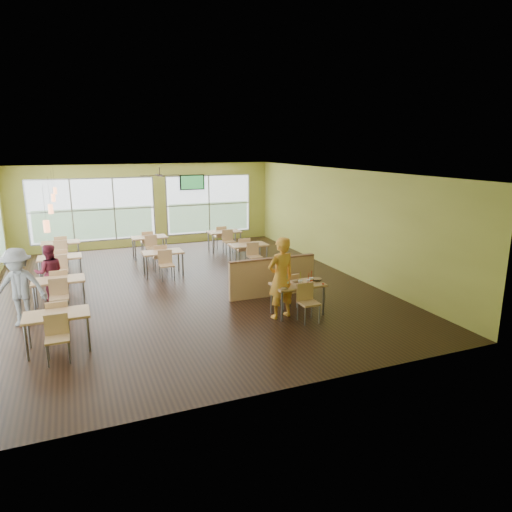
% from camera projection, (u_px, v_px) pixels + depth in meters
% --- Properties ---
extents(room, '(12.00, 12.04, 3.20)m').
position_uv_depth(room, '(183.00, 232.00, 12.42)').
color(room, black).
rests_on(room, ground).
extents(window_bays, '(9.24, 10.24, 2.38)m').
position_uv_depth(window_bays, '(77.00, 225.00, 14.25)').
color(window_bays, white).
rests_on(window_bays, room).
extents(main_table, '(1.22, 1.52, 0.87)m').
position_uv_depth(main_table, '(298.00, 288.00, 10.68)').
color(main_table, tan).
rests_on(main_table, floor).
extents(half_wall_divider, '(2.40, 0.14, 1.04)m').
position_uv_depth(half_wall_divider, '(272.00, 277.00, 12.01)').
color(half_wall_divider, tan).
rests_on(half_wall_divider, floor).
extents(dining_tables, '(6.92, 8.72, 0.87)m').
position_uv_depth(dining_tables, '(137.00, 256.00, 13.81)').
color(dining_tables, tan).
rests_on(dining_tables, floor).
extents(pendant_lights, '(0.11, 7.31, 0.86)m').
position_uv_depth(pendant_lights, '(52.00, 203.00, 11.66)').
color(pendant_lights, '#2D2119').
rests_on(pendant_lights, ceiling).
extents(ceiling_fan, '(1.25, 1.25, 0.29)m').
position_uv_depth(ceiling_fan, '(160.00, 175.00, 14.80)').
color(ceiling_fan, '#2D2119').
rests_on(ceiling_fan, ceiling).
extents(tv_backwall, '(1.00, 0.07, 0.60)m').
position_uv_depth(tv_backwall, '(192.00, 182.00, 18.18)').
color(tv_backwall, black).
rests_on(tv_backwall, wall_back).
extents(man_plaid, '(0.77, 0.58, 1.90)m').
position_uv_depth(man_plaid, '(281.00, 278.00, 10.39)').
color(man_plaid, orange).
rests_on(man_plaid, floor).
extents(patron_maroon, '(0.72, 0.57, 1.46)m').
position_uv_depth(patron_maroon, '(49.00, 273.00, 11.65)').
color(patron_maroon, maroon).
rests_on(patron_maroon, floor).
extents(patron_grey, '(1.27, 0.95, 1.75)m').
position_uv_depth(patron_grey, '(19.00, 287.00, 9.96)').
color(patron_grey, slate).
rests_on(patron_grey, floor).
extents(cup_blue, '(0.09, 0.09, 0.34)m').
position_uv_depth(cup_blue, '(287.00, 284.00, 10.37)').
color(cup_blue, white).
rests_on(cup_blue, main_table).
extents(cup_yellow, '(0.11, 0.11, 0.38)m').
position_uv_depth(cup_yellow, '(300.00, 283.00, 10.43)').
color(cup_yellow, white).
rests_on(cup_yellow, main_table).
extents(cup_red_near, '(0.08, 0.08, 0.30)m').
position_uv_depth(cup_red_near, '(308.00, 282.00, 10.58)').
color(cup_red_near, white).
rests_on(cup_red_near, main_table).
extents(cup_red_far, '(0.09, 0.09, 0.32)m').
position_uv_depth(cup_red_far, '(311.00, 280.00, 10.70)').
color(cup_red_far, white).
rests_on(cup_red_far, main_table).
extents(food_basket, '(0.26, 0.26, 0.06)m').
position_uv_depth(food_basket, '(317.00, 279.00, 10.86)').
color(food_basket, black).
rests_on(food_basket, main_table).
extents(ketchup_cup, '(0.06, 0.06, 0.02)m').
position_uv_depth(ketchup_cup, '(323.00, 284.00, 10.59)').
color(ketchup_cup, '#A6200C').
rests_on(ketchup_cup, main_table).
extents(wrapper_left, '(0.22, 0.21, 0.04)m').
position_uv_depth(wrapper_left, '(284.00, 288.00, 10.22)').
color(wrapper_left, olive).
rests_on(wrapper_left, main_table).
extents(wrapper_mid, '(0.24, 0.23, 0.05)m').
position_uv_depth(wrapper_mid, '(296.00, 281.00, 10.79)').
color(wrapper_mid, olive).
rests_on(wrapper_mid, main_table).
extents(wrapper_right, '(0.18, 0.17, 0.04)m').
position_uv_depth(wrapper_right, '(310.00, 286.00, 10.43)').
color(wrapper_right, olive).
rests_on(wrapper_right, main_table).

